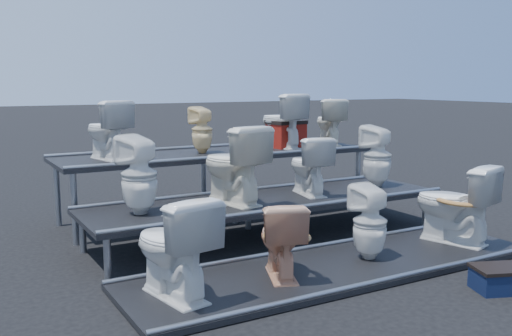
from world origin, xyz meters
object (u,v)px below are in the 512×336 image
toilet_6 (309,165)px  toilet_11 (329,122)px  toilet_5 (233,164)px  toilet_9 (202,130)px  toilet_4 (139,175)px  step_stool (504,280)px  toilet_0 (173,246)px  toilet_7 (377,156)px  toilet_2 (370,222)px  toilet_3 (454,203)px  toilet_10 (282,121)px  toilet_1 (281,238)px  toilet_8 (107,130)px  red_crate (286,136)px

toilet_6 → toilet_11: toilet_11 is taller
toilet_5 → toilet_9: size_ratio=1.43×
toilet_4 → step_stool: size_ratio=1.57×
toilet_0 → toilet_7: toilet_7 is taller
toilet_2 → toilet_3: bearing=179.6°
toilet_0 → toilet_10: 3.79m
toilet_2 → toilet_5: 1.61m
toilet_3 → step_stool: (-0.63, -1.13, -0.40)m
toilet_10 → step_stool: (-0.08, -3.73, -1.15)m
toilet_0 → toilet_11: size_ratio=1.25×
toilet_3 → toilet_0: bearing=-15.7°
toilet_0 → toilet_6: size_ratio=1.21×
toilet_0 → toilet_5: size_ratio=0.98×
toilet_3 → toilet_10: bearing=-93.7°
toilet_4 → toilet_6: size_ratio=1.16×
toilet_5 → toilet_11: bearing=-159.0°
toilet_3 → toilet_11: size_ratio=1.27×
toilet_1 → toilet_9: (0.42, 2.60, 0.76)m
toilet_8 → toilet_9: 1.23m
toilet_5 → toilet_6: size_ratio=1.24×
step_stool → toilet_8: bearing=143.8°
toilet_7 → toilet_8: toilet_8 is taller
toilet_1 → step_stool: 1.95m
toilet_11 → red_crate: bearing=20.8°
toilet_2 → toilet_9: (-0.60, 2.60, 0.73)m
toilet_2 → toilet_10: size_ratio=0.97×
toilet_3 → toilet_8: (-3.00, 2.60, 0.72)m
toilet_6 → toilet_3: bearing=138.2°
red_crate → toilet_8: bearing=173.8°
toilet_2 → toilet_10: 2.79m
toilet_4 → toilet_9: size_ratio=1.33×
toilet_1 → red_crate: 3.18m
toilet_0 → step_stool: bearing=146.8°
toilet_1 → toilet_3: (2.19, 0.00, 0.08)m
toilet_9 → red_crate: size_ratio=1.31×
toilet_6 → toilet_8: toilet_8 is taller
step_stool → toilet_11: bearing=97.6°
toilet_1 → toilet_5: (0.20, 1.30, 0.49)m
toilet_4 → toilet_6: bearing=159.4°
toilet_1 → toilet_10: bearing=-100.1°
red_crate → toilet_2: bearing=-111.2°
toilet_8 → step_stool: bearing=110.7°
red_crate → toilet_7: bearing=-73.9°
toilet_1 → toilet_6: 1.82m
toilet_11 → toilet_3: bearing=105.0°
toilet_0 → toilet_2: 2.04m
toilet_1 → toilet_2: 1.02m
toilet_9 → toilet_11: size_ratio=0.89×
toilet_0 → toilet_4: (0.16, 1.30, 0.38)m
toilet_2 → toilet_11: toilet_11 is taller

